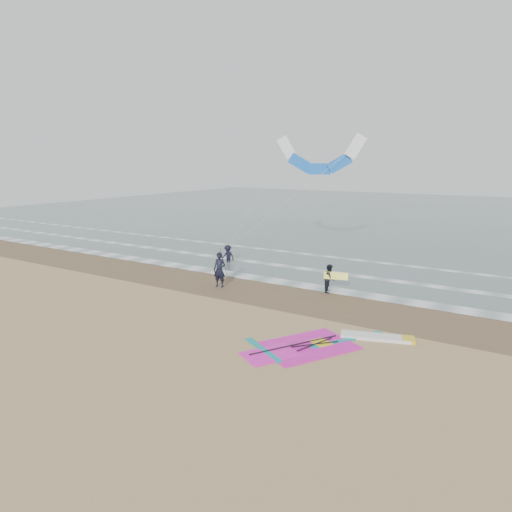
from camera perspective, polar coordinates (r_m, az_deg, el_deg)
The scene contains 11 objects.
ground at distance 19.77m, azimuth -3.79°, elevation -9.31°, with size 120.00×120.00×0.00m, color tan.
sea_water at distance 64.26m, azimuth 22.03°, elevation 4.63°, with size 120.00×80.00×0.02m, color #47605E.
wet_sand_band at distance 24.62m, azimuth 4.38°, elevation -5.00°, with size 120.00×5.00×0.01m, color brown.
foam_waterline at distance 28.49m, azimuth 8.52°, elevation -2.71°, with size 120.00×9.15×0.02m.
windsurf_rig at distance 18.51m, azimuth 8.86°, elevation -10.82°, with size 6.01×5.69×0.14m.
person_standing at distance 26.12m, azimuth -4.58°, elevation -1.73°, with size 0.74×0.48×2.02m, color black.
person_walking at distance 25.40m, azimuth 9.19°, elevation -2.77°, with size 0.76×0.59×1.57m, color black.
person_wading at distance 32.44m, azimuth -3.54°, elevation 0.59°, with size 1.04×0.60×1.61m, color black.
held_pole at distance 25.84m, azimuth -4.06°, elevation -0.79°, with size 0.17×0.86×1.82m.
carried_kiteboard at distance 25.11m, azimuth 9.96°, elevation -2.47°, with size 1.30×0.51×0.39m.
surf_kite at distance 33.43m, azimuth 7.89°, elevation 12.03°, with size 8.20×4.92×7.93m.
Camera 1 is at (10.80, -14.95, 7.13)m, focal length 32.00 mm.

